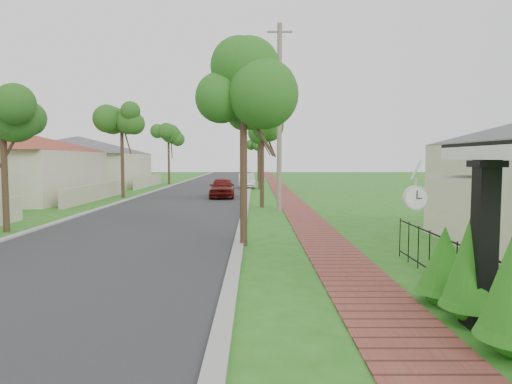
% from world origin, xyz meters
% --- Properties ---
extents(ground, '(160.00, 160.00, 0.00)m').
position_xyz_m(ground, '(0.00, 0.00, 0.00)').
color(ground, '#296B19').
rests_on(ground, ground).
extents(road, '(7.00, 120.00, 0.02)m').
position_xyz_m(road, '(-3.00, 20.00, 0.00)').
color(road, '#28282B').
rests_on(road, ground).
extents(kerb_right, '(0.30, 120.00, 0.10)m').
position_xyz_m(kerb_right, '(0.65, 20.00, 0.00)').
color(kerb_right, '#9E9E99').
rests_on(kerb_right, ground).
extents(kerb_left, '(0.30, 120.00, 0.10)m').
position_xyz_m(kerb_left, '(-6.65, 20.00, 0.00)').
color(kerb_left, '#9E9E99').
rests_on(kerb_left, ground).
extents(sidewalk, '(1.50, 120.00, 0.03)m').
position_xyz_m(sidewalk, '(3.25, 20.00, 0.00)').
color(sidewalk, brown).
rests_on(sidewalk, ground).
extents(porch_post, '(0.48, 0.48, 2.52)m').
position_xyz_m(porch_post, '(4.55, -1.00, 1.12)').
color(porch_post, black).
rests_on(porch_post, ground).
extents(picket_fence, '(0.03, 8.02, 1.00)m').
position_xyz_m(picket_fence, '(4.90, -0.00, 0.53)').
color(picket_fence, black).
rests_on(picket_fence, ground).
extents(street_trees, '(10.70, 37.65, 5.89)m').
position_xyz_m(street_trees, '(-2.87, 26.84, 4.54)').
color(street_trees, '#382619').
rests_on(street_trees, ground).
extents(hedge_row, '(0.89, 4.56, 1.99)m').
position_xyz_m(hedge_row, '(4.45, -1.66, 0.85)').
color(hedge_row, '#216E16').
rests_on(hedge_row, ground).
extents(far_house_grey, '(15.56, 15.56, 4.60)m').
position_xyz_m(far_house_grey, '(-14.97, 34.00, 2.34)').
color(far_house_grey, beige).
rests_on(far_house_grey, ground).
extents(parked_car_red, '(1.66, 3.90, 1.32)m').
position_xyz_m(parked_car_red, '(-1.00, 21.75, 0.66)').
color(parked_car_red, '#5C100D').
rests_on(parked_car_red, ground).
extents(parked_car_white, '(1.56, 3.89, 1.26)m').
position_xyz_m(parked_car_white, '(0.40, 31.57, 0.63)').
color(parked_car_white, white).
rests_on(parked_car_white, ground).
extents(near_tree, '(2.26, 2.26, 5.79)m').
position_xyz_m(near_tree, '(0.80, 5.49, 4.62)').
color(near_tree, '#382619').
rests_on(near_tree, ground).
extents(utility_pole, '(1.20, 0.24, 8.93)m').
position_xyz_m(utility_pole, '(2.30, 14.34, 4.53)').
color(utility_pole, gray).
rests_on(utility_pole, ground).
extents(station_clock, '(1.05, 0.13, 0.55)m').
position_xyz_m(station_clock, '(3.69, -0.60, 1.95)').
color(station_clock, silver).
rests_on(station_clock, ground).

